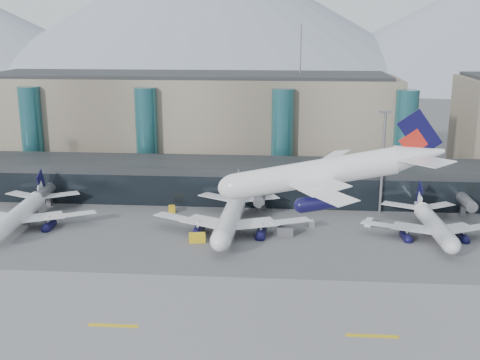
% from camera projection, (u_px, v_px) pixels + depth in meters
% --- Properties ---
extents(ground, '(900.00, 900.00, 0.00)m').
position_uv_depth(ground, '(247.00, 289.00, 106.92)').
color(ground, '#515154').
rests_on(ground, ground).
extents(runway_strip, '(400.00, 40.00, 0.04)m').
position_uv_depth(runway_strip, '(240.00, 331.00, 92.45)').
color(runway_strip, slate).
rests_on(runway_strip, ground).
extents(runway_markings, '(128.00, 1.00, 0.02)m').
position_uv_depth(runway_markings, '(240.00, 331.00, 92.44)').
color(runway_markings, gold).
rests_on(runway_markings, ground).
extents(concourse, '(170.00, 27.00, 10.00)m').
position_uv_depth(concourse, '(262.00, 181.00, 161.38)').
color(concourse, black).
rests_on(concourse, ground).
extents(terminal_main, '(130.00, 30.00, 31.00)m').
position_uv_depth(terminal_main, '(189.00, 122.00, 191.85)').
color(terminal_main, gray).
rests_on(terminal_main, ground).
extents(teal_towers, '(116.40, 19.40, 46.00)m').
position_uv_depth(teal_towers, '(214.00, 136.00, 175.99)').
color(teal_towers, '#235C64').
rests_on(teal_towers, ground).
extents(mountain_ridge, '(910.00, 400.00, 110.00)m').
position_uv_depth(mountain_ridge, '(303.00, 24.00, 460.83)').
color(mountain_ridge, gray).
rests_on(mountain_ridge, ground).
extents(lightmast_mid, '(3.00, 1.20, 25.60)m').
position_uv_depth(lightmast_mid, '(383.00, 156.00, 147.26)').
color(lightmast_mid, slate).
rests_on(lightmast_mid, ground).
extents(hero_jet, '(33.51, 34.22, 11.04)m').
position_uv_depth(hero_jet, '(336.00, 165.00, 86.26)').
color(hero_jet, silver).
rests_on(hero_jet, ground).
extents(jet_parked_left, '(35.53, 34.86, 11.46)m').
position_uv_depth(jet_parked_left, '(24.00, 206.00, 141.45)').
color(jet_parked_left, silver).
rests_on(jet_parked_left, ground).
extents(jet_parked_mid, '(38.21, 37.15, 12.31)m').
position_uv_depth(jet_parked_mid, '(231.00, 210.00, 137.17)').
color(jet_parked_mid, silver).
rests_on(jet_parked_mid, ground).
extents(jet_parked_right, '(33.01, 32.18, 10.64)m').
position_uv_depth(jet_parked_right, '(432.00, 217.00, 134.05)').
color(jet_parked_right, silver).
rests_on(jet_parked_right, ground).
extents(veh_a, '(3.25, 2.05, 1.73)m').
position_uv_depth(veh_a, '(51.00, 220.00, 142.14)').
color(veh_a, silver).
rests_on(veh_a, ground).
extents(veh_b, '(2.16, 2.95, 1.54)m').
position_uv_depth(veh_b, '(172.00, 209.00, 150.80)').
color(veh_b, gold).
rests_on(veh_b, ground).
extents(veh_c, '(3.67, 2.11, 1.98)m').
position_uv_depth(veh_c, '(286.00, 231.00, 134.05)').
color(veh_c, '#4D4D52').
rests_on(veh_c, ground).
extents(veh_d, '(2.42, 3.12, 1.58)m').
position_uv_depth(veh_d, '(369.00, 222.00, 140.77)').
color(veh_d, silver).
rests_on(veh_d, ground).
extents(veh_f, '(2.08, 3.82, 2.11)m').
position_uv_depth(veh_f, '(31.00, 214.00, 146.28)').
color(veh_f, '#4D4D52').
rests_on(veh_f, ground).
extents(veh_g, '(1.46, 2.21, 1.21)m').
position_uv_depth(veh_g, '(311.00, 223.00, 140.67)').
color(veh_g, silver).
rests_on(veh_g, ground).
extents(veh_h, '(3.82, 2.48, 1.96)m').
position_uv_depth(veh_h, '(197.00, 238.00, 130.00)').
color(veh_h, gold).
rests_on(veh_h, ground).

